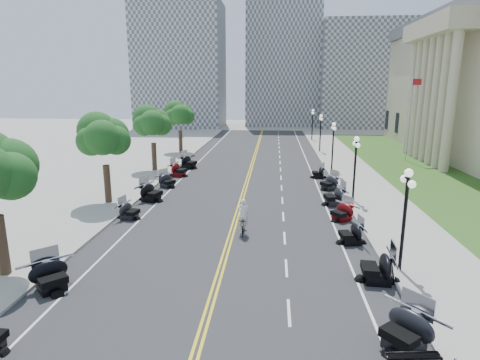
{
  "coord_description": "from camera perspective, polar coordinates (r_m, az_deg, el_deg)",
  "views": [
    {
      "loc": [
        2.49,
        -26.35,
        8.74
      ],
      "look_at": [
        0.02,
        2.24,
        2.0
      ],
      "focal_mm": 30.0,
      "sensor_mm": 36.0,
      "label": 1
    }
  ],
  "objects": [
    {
      "name": "tree_2",
      "position": [
        31.24,
        -18.76,
        5.18
      ],
      "size": [
        4.8,
        4.8,
        9.2
      ],
      "primitive_type": null,
      "color": "#235619",
      "rests_on": "sidewalk_south"
    },
    {
      "name": "street_lamp_2",
      "position": [
        31.56,
        16.0,
        1.48
      ],
      "size": [
        0.5,
        1.2,
        4.9
      ],
      "primitive_type": null,
      "color": "black",
      "rests_on": "sidewalk_north"
    },
    {
      "name": "lane_dash_16",
      "position": [
        66.93,
        5.53,
        5.66
      ],
      "size": [
        0.12,
        2.0,
        0.0
      ],
      "primitive_type": "cube",
      "color": "white",
      "rests_on": "road"
    },
    {
      "name": "distant_block_a",
      "position": [
        90.8,
        -8.43,
        15.77
      ],
      "size": [
        18.0,
        14.0,
        26.0
      ],
      "primitive_type": "cube",
      "color": "gray",
      "rests_on": "ground"
    },
    {
      "name": "motorcycle_n_6",
      "position": [
        30.84,
        13.33,
        -2.13
      ],
      "size": [
        2.56,
        2.56,
        1.53
      ],
      "primitive_type": null,
      "rotation": [
        0.0,
        0.0,
        -1.38
      ],
      "color": "black",
      "rests_on": "road"
    },
    {
      "name": "cyclist_rider",
      "position": [
        23.84,
        0.44,
        -3.3
      ],
      "size": [
        0.68,
        0.45,
        1.87
      ],
      "primitive_type": "imported",
      "rotation": [
        0.0,
        0.0,
        3.14
      ],
      "color": "white",
      "rests_on": "bicycle"
    },
    {
      "name": "lane_dash_13",
      "position": [
        55.05,
        5.63,
        4.03
      ],
      "size": [
        0.12,
        2.0,
        0.0
      ],
      "primitive_type": "cube",
      "color": "white",
      "rests_on": "road"
    },
    {
      "name": "sidewalk_south",
      "position": [
        39.57,
        -14.36,
        0.14
      ],
      "size": [
        5.0,
        90.0,
        0.15
      ],
      "primitive_type": "cube",
      "color": "#9E9991",
      "rests_on": "ground"
    },
    {
      "name": "distant_block_c",
      "position": [
        93.44,
        17.53,
        14.01
      ],
      "size": [
        20.0,
        14.0,
        22.0
      ],
      "primitive_type": "cube",
      "color": "gray",
      "rests_on": "ground"
    },
    {
      "name": "motorcycle_n_7",
      "position": [
        35.35,
        12.58,
        -0.29
      ],
      "size": [
        2.7,
        2.7,
        1.36
      ],
      "primitive_type": null,
      "rotation": [
        0.0,
        0.0,
        -0.99
      ],
      "color": "black",
      "rests_on": "road"
    },
    {
      "name": "distant_block_b",
      "position": [
        94.57,
        6.11,
        16.94
      ],
      "size": [
        16.0,
        12.0,
        30.0
      ],
      "primitive_type": "cube",
      "color": "gray",
      "rests_on": "ground"
    },
    {
      "name": "flagpole",
      "position": [
        50.92,
        22.89,
        7.98
      ],
      "size": [
        1.1,
        0.2,
        10.0
      ],
      "primitive_type": null,
      "color": "silver",
      "rests_on": "ground"
    },
    {
      "name": "ground",
      "position": [
        27.88,
        -0.44,
        -5.06
      ],
      "size": [
        160.0,
        160.0,
        0.0
      ],
      "primitive_type": "plane",
      "color": "gray"
    },
    {
      "name": "centerline_yellow_b",
      "position": [
        37.46,
        1.17,
        -0.26
      ],
      "size": [
        0.12,
        90.0,
        0.0
      ],
      "primitive_type": "cube",
      "color": "yellow",
      "rests_on": "road"
    },
    {
      "name": "lane_dash_19",
      "position": [
        78.84,
        5.46,
        6.8
      ],
      "size": [
        0.12,
        2.0,
        0.0
      ],
      "primitive_type": "cube",
      "color": "white",
      "rests_on": "road"
    },
    {
      "name": "lane_dash_7",
      "position": [
        31.59,
        6.04,
        -2.9
      ],
      "size": [
        0.12,
        2.0,
        0.0
      ],
      "primitive_type": "cube",
      "color": "white",
      "rests_on": "road"
    },
    {
      "name": "motorcycle_n_8",
      "position": [
        39.67,
        11.07,
        1.16
      ],
      "size": [
        1.85,
        1.85,
        1.25
      ],
      "primitive_type": null,
      "rotation": [
        0.0,
        0.0,
        -1.53
      ],
      "color": "black",
      "rests_on": "road"
    },
    {
      "name": "tree_4",
      "position": [
        53.97,
        -8.56,
        8.83
      ],
      "size": [
        4.8,
        4.8,
        9.2
      ],
      "primitive_type": null,
      "color": "#235619",
      "rests_on": "sidewalk_south"
    },
    {
      "name": "motorcycle_s_5",
      "position": [
        27.97,
        -15.49,
        -4.14
      ],
      "size": [
        2.14,
        2.14,
        1.25
      ],
      "primitive_type": null,
      "rotation": [
        0.0,
        0.0,
        1.35
      ],
      "color": "black",
      "rests_on": "road"
    },
    {
      "name": "street_lamp_1",
      "position": [
        20.29,
        22.3,
        -5.42
      ],
      "size": [
        0.5,
        1.2,
        4.9
      ],
      "primitive_type": null,
      "color": "black",
      "rests_on": "sidewalk_north"
    },
    {
      "name": "motorcycle_s_3",
      "position": [
        19.73,
        -25.35,
        -12.08
      ],
      "size": [
        2.96,
        2.96,
        1.47
      ],
      "primitive_type": null,
      "rotation": [
        0.0,
        0.0,
        0.8
      ],
      "color": "black",
      "rests_on": "road"
    },
    {
      "name": "street_lamp_3",
      "position": [
        43.23,
        13.06,
        4.71
      ],
      "size": [
        0.5,
        1.2,
        4.9
      ],
      "primitive_type": null,
      "color": "black",
      "rests_on": "sidewalk_north"
    },
    {
      "name": "sidewalk_north",
      "position": [
        38.22,
        16.9,
        -0.47
      ],
      "size": [
        5.0,
        90.0,
        0.15
      ],
      "primitive_type": "cube",
      "color": "#9E9991",
      "rests_on": "ground"
    },
    {
      "name": "road",
      "position": [
        37.47,
        0.99,
        -0.27
      ],
      "size": [
        16.0,
        90.0,
        0.01
      ],
      "primitive_type": "cube",
      "color": "#333335",
      "rests_on": "ground"
    },
    {
      "name": "motorcycle_s_8",
      "position": [
        40.11,
        -8.73,
        1.57
      ],
      "size": [
        2.56,
        2.56,
        1.5
      ],
      "primitive_type": null,
      "rotation": [
        0.0,
        0.0,
        1.35
      ],
      "color": "#590A0C",
      "rests_on": "road"
    },
    {
      "name": "lawn",
      "position": [
        47.62,
        23.23,
        1.62
      ],
      "size": [
        9.0,
        60.0,
        0.1
      ],
      "primitive_type": "cube",
      "color": "#356023",
      "rests_on": "ground"
    },
    {
      "name": "edge_line_south",
      "position": [
        38.43,
        -8.57,
        -0.06
      ],
      "size": [
        0.12,
        90.0,
        0.0
      ],
      "primitive_type": "cube",
      "color": "white",
      "rests_on": "road"
    },
    {
      "name": "lane_dash_18",
      "position": [
        74.87,
        5.48,
        6.46
      ],
      "size": [
        0.12,
        2.0,
        0.0
      ],
      "primitive_type": "cube",
      "color": "white",
      "rests_on": "road"
    },
    {
      "name": "centerline_yellow_a",
      "position": [
        37.48,
        0.81,
        -0.25
      ],
      "size": [
        0.12,
        90.0,
        0.0
      ],
      "primitive_type": "cube",
      "color": "yellow",
      "rests_on": "road"
    },
    {
      "name": "tree_3",
      "position": [
        42.43,
        -12.31,
        7.52
      ],
      "size": [
        4.8,
        4.8,
        9.2
      ],
      "primitive_type": null,
      "color": "#235619",
      "rests_on": "sidewalk_south"
    },
    {
      "name": "lane_dash_17",
      "position": [
        70.9,
        5.51,
        6.08
      ],
      "size": [
        0.12,
        2.0,
        0.0
      ],
      "primitive_type": "cube",
      "color": "white",
      "rests_on": "road"
    },
    {
      "name": "lane_dash_4",
      "position": [
        20.33,
        6.61,
        -12.3
      ],
      "size": [
        0.12,
        2.0,
        0.0
      ],
      "primitive_type": "cube",
      "color": "white",
      "rests_on": "road"
    },
    {
      "name": "motorcycle_s_7",
      "position": [
        35.95,
        -10.32,
        -0.02
      ],
      "size": [
        2.57,
        2.57,
        1.29
      ],
      "primitive_type": null,
      "rotation": [
        0.0,
        0.0,
        0.95
      ],
      "color": "black",
      "rests_on": "road"
    },
    {
      "name": "motorcycle_n_4",
      "position": [
        23.72,
        15.52,
        -7.23
      ],
      "size": [
        2.13,
        2.13,
        1.31
      ],
      "primitive_type": null,
      "rotation": [
        0.0,
        0.0,
        -1.42
      ],
      "color": "black",
      "rests_on": "road"
    },
    {
      "name": "lane_dash_14",
      "position": [
        59.01,
        5.59,
        4.64
      ],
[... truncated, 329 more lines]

